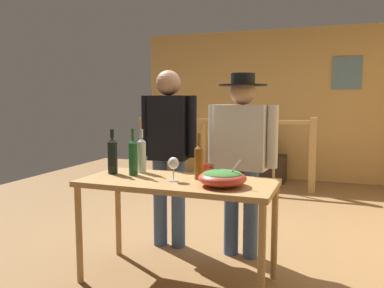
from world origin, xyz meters
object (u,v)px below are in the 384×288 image
at_px(salad_bowl, 222,177).
at_px(wine_bottle_green, 133,156).
at_px(mug_red, 206,170).
at_px(wine_bottle_dark, 112,155).
at_px(stair_railing, 250,144).
at_px(person_standing_left, 169,145).
at_px(framed_picture, 347,73).
at_px(wine_bottle_amber, 199,161).
at_px(wine_bottle_clear, 142,155).
at_px(tv_console, 259,168).
at_px(flat_screen_tv, 259,141).
at_px(wine_glass, 173,164).
at_px(serving_table, 178,191).
at_px(person_standing_right, 242,149).

xyz_separation_m(salad_bowl, wine_bottle_green, (-0.78, 0.14, 0.09)).
height_order(salad_bowl, mug_red, salad_bowl).
bearing_deg(salad_bowl, wine_bottle_dark, 171.77).
distance_m(stair_railing, person_standing_left, 2.70).
height_order(framed_picture, wine_bottle_dark, framed_picture).
xyz_separation_m(stair_railing, wine_bottle_dark, (-0.47, -3.26, 0.25)).
height_order(framed_picture, wine_bottle_amber, framed_picture).
xyz_separation_m(wine_bottle_dark, wine_bottle_clear, (0.20, 0.13, -0.00)).
relative_size(tv_console, wine_bottle_green, 2.39).
relative_size(stair_railing, flat_screen_tv, 5.52).
distance_m(flat_screen_tv, wine_glass, 3.96).
height_order(salad_bowl, wine_bottle_clear, wine_bottle_clear).
height_order(stair_railing, serving_table, stair_railing).
bearing_deg(person_standing_right, wine_glass, 67.43).
height_order(framed_picture, serving_table, framed_picture).
distance_m(tv_console, wine_glass, 4.04).
bearing_deg(person_standing_right, tv_console, -77.15).
xyz_separation_m(framed_picture, tv_console, (-1.35, -0.29, -1.60)).
xyz_separation_m(mug_red, person_standing_left, (-0.49, 0.40, 0.13)).
xyz_separation_m(flat_screen_tv, wine_bottle_clear, (-0.31, -3.72, 0.25)).
height_order(wine_bottle_dark, person_standing_left, person_standing_left).
relative_size(salad_bowl, wine_glass, 1.89).
height_order(wine_bottle_amber, mug_red, wine_bottle_amber).
xyz_separation_m(tv_console, wine_bottle_amber, (0.23, -3.86, 0.70)).
bearing_deg(wine_bottle_amber, wine_bottle_clear, 169.12).
relative_size(tv_console, wine_bottle_amber, 2.56).
relative_size(stair_railing, person_standing_right, 1.81).
height_order(wine_bottle_dark, mug_red, wine_bottle_dark).
distance_m(serving_table, person_standing_right, 0.77).
bearing_deg(stair_railing, serving_table, -87.85).
bearing_deg(stair_railing, salad_bowl, -81.70).
relative_size(framed_picture, wine_glass, 2.94).
xyz_separation_m(salad_bowl, wine_glass, (-0.39, 0.04, 0.06)).
bearing_deg(mug_red, wine_bottle_amber, -91.52).
relative_size(framed_picture, wine_bottle_dark, 1.45).
height_order(flat_screen_tv, person_standing_left, person_standing_left).
relative_size(serving_table, person_standing_left, 0.88).
distance_m(framed_picture, serving_table, 4.55).
height_order(framed_picture, wine_bottle_clear, framed_picture).
bearing_deg(wine_glass, wine_bottle_green, 165.32).
relative_size(wine_bottle_clear, mug_red, 3.24).
bearing_deg(wine_bottle_green, salad_bowl, -10.23).
relative_size(flat_screen_tv, wine_bottle_amber, 1.51).
bearing_deg(flat_screen_tv, wine_bottle_dark, -97.48).
bearing_deg(tv_console, salad_bowl, -83.46).
bearing_deg(tv_console, wine_glass, -88.92).
relative_size(flat_screen_tv, person_standing_right, 0.33).
height_order(person_standing_left, person_standing_right, person_standing_left).
bearing_deg(wine_bottle_amber, wine_bottle_green, -177.28).
distance_m(framed_picture, mug_red, 4.26).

